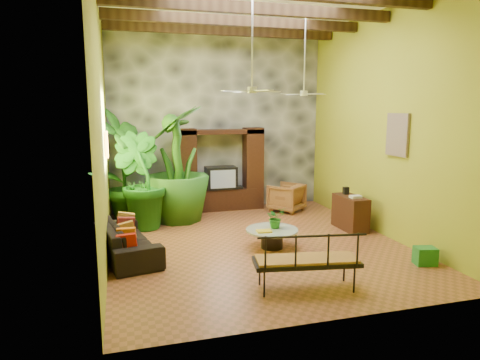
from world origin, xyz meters
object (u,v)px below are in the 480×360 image
object	(u,v)px
wicker_armchair	(286,197)
tall_plant_b	(140,181)
tall_plant_a	(122,165)
entertainment_center	(221,176)
side_console	(350,213)
sofa	(127,239)
green_bin	(425,256)
tall_plant_c	(177,164)
ceiling_fan_front	(252,79)
iron_bench	(308,259)
coffee_table	(272,236)
ceiling_fan_back	(304,85)

from	to	relation	value
wicker_armchair	tall_plant_b	world-z (taller)	tall_plant_b
wicker_armchair	tall_plant_a	bearing A→B (deg)	-41.69
entertainment_center	wicker_armchair	bearing A→B (deg)	-21.23
wicker_armchair	tall_plant_a	xyz separation A→B (m)	(-4.37, 0.16, 1.05)
tall_plant_a	side_console	distance (m)	5.72
sofa	green_bin	world-z (taller)	sofa
tall_plant_c	green_bin	distance (m)	6.03
wicker_armchair	ceiling_fan_front	bearing A→B (deg)	16.67
tall_plant_b	iron_bench	distance (m)	5.00
ceiling_fan_front	coffee_table	distance (m)	3.18
tall_plant_a	green_bin	size ratio (longest dim) A/B	7.64
tall_plant_b	iron_bench	size ratio (longest dim) A/B	1.32
tall_plant_b	tall_plant_c	distance (m)	1.09
tall_plant_c	side_console	bearing A→B (deg)	-26.31
ceiling_fan_back	green_bin	distance (m)	4.72
sofa	side_console	size ratio (longest dim) A/B	2.26
wicker_armchair	green_bin	bearing A→B (deg)	62.04
tall_plant_a	tall_plant_b	world-z (taller)	tall_plant_a
tall_plant_c	iron_bench	xyz separation A→B (m)	(1.41, -4.80, -0.93)
sofa	coffee_table	xyz separation A→B (m)	(2.90, -0.33, -0.07)
ceiling_fan_back	tall_plant_b	size ratio (longest dim) A/B	0.81
ceiling_fan_front	tall_plant_c	bearing A→B (deg)	112.82
ceiling_fan_back	coffee_table	distance (m)	3.78
tall_plant_a	tall_plant_c	xyz separation A→B (m)	(1.32, -0.35, 0.02)
coffee_table	side_console	world-z (taller)	side_console
tall_plant_c	iron_bench	distance (m)	5.09
entertainment_center	tall_plant_a	distance (m)	2.74
tall_plant_a	side_console	size ratio (longest dim) A/B	2.87
wicker_armchair	side_console	distance (m)	2.23
tall_plant_c	iron_bench	size ratio (longest dim) A/B	1.66
entertainment_center	tall_plant_c	distance (m)	1.65
tall_plant_a	iron_bench	size ratio (longest dim) A/B	1.64
ceiling_fan_back	green_bin	size ratio (longest dim) A/B	4.96
wicker_armchair	green_bin	world-z (taller)	wicker_armchair
wicker_armchair	side_console	size ratio (longest dim) A/B	0.85
tall_plant_a	entertainment_center	bearing A→B (deg)	10.81
iron_bench	green_bin	world-z (taller)	iron_bench
entertainment_center	side_console	distance (m)	3.77
ceiling_fan_front	side_console	size ratio (longest dim) A/B	1.86
ceiling_fan_front	tall_plant_b	size ratio (longest dim) A/B	0.81
entertainment_center	tall_plant_b	size ratio (longest dim) A/B	1.04
coffee_table	tall_plant_a	bearing A→B (deg)	133.68
tall_plant_c	iron_bench	bearing A→B (deg)	-73.68
ceiling_fan_front	wicker_armchair	size ratio (longest dim) A/B	2.19
coffee_table	green_bin	bearing A→B (deg)	-34.73
coffee_table	sofa	bearing A→B (deg)	173.56
ceiling_fan_front	sofa	size ratio (longest dim) A/B	0.83
ceiling_fan_front	coffee_table	size ratio (longest dim) A/B	1.73
ceiling_fan_back	sofa	size ratio (longest dim) A/B	0.83
green_bin	ceiling_fan_front	bearing A→B (deg)	149.65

